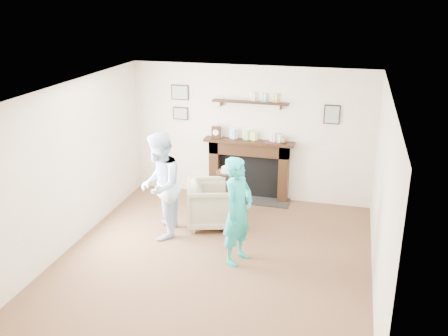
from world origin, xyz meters
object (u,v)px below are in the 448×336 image
at_px(woman, 237,260).
at_px(pedestal_table, 227,189).
at_px(man, 162,235).
at_px(armchair, 213,224).

xyz_separation_m(woman, pedestal_table, (-0.40, 0.96, 0.72)).
bearing_deg(woman, pedestal_table, 40.65).
bearing_deg(man, pedestal_table, 105.26).
relative_size(armchair, man, 0.48).
height_order(armchair, man, man).
distance_m(man, pedestal_table, 1.30).
xyz_separation_m(man, pedestal_table, (0.97, 0.49, 0.72)).
xyz_separation_m(armchair, woman, (0.68, -1.06, 0.00)).
bearing_deg(man, armchair, 119.00).
bearing_deg(pedestal_table, man, -153.29).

